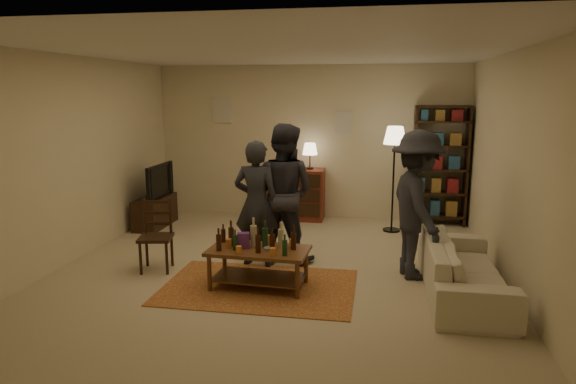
% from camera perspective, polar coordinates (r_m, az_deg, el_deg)
% --- Properties ---
extents(floor, '(6.00, 6.00, 0.00)m').
position_cam_1_polar(floor, '(6.59, -1.25, -8.69)').
color(floor, '#C6B793').
rests_on(floor, ground).
extents(room_shell, '(6.00, 6.00, 6.00)m').
position_cam_1_polar(room_shell, '(9.26, -1.63, 8.48)').
color(room_shell, beige).
rests_on(room_shell, ground).
extents(rug, '(2.20, 1.50, 0.01)m').
position_cam_1_polar(rug, '(6.05, -3.25, -10.47)').
color(rug, maroon).
rests_on(rug, ground).
extents(coffee_table, '(1.16, 0.68, 0.80)m').
position_cam_1_polar(coffee_table, '(5.92, -3.37, -6.81)').
color(coffee_table, brown).
rests_on(coffee_table, ground).
extents(dining_chair, '(0.47, 0.47, 0.92)m').
position_cam_1_polar(dining_chair, '(6.71, -14.40, -4.37)').
color(dining_chair, black).
rests_on(dining_chair, ground).
extents(tv_stand, '(0.40, 1.00, 1.06)m').
position_cam_1_polar(tv_stand, '(8.89, -14.58, -1.28)').
color(tv_stand, black).
rests_on(tv_stand, ground).
extents(dresser, '(1.00, 0.50, 1.36)m').
position_cam_1_polar(dresser, '(9.08, 0.89, -0.09)').
color(dresser, brown).
rests_on(dresser, ground).
extents(bookshelf, '(0.90, 0.34, 2.02)m').
position_cam_1_polar(bookshelf, '(9.00, 16.51, 2.97)').
color(bookshelf, black).
rests_on(bookshelf, ground).
extents(floor_lamp, '(0.36, 0.36, 1.70)m').
position_cam_1_polar(floor_lamp, '(8.31, 11.78, 5.38)').
color(floor_lamp, black).
rests_on(floor_lamp, ground).
extents(sofa, '(0.81, 2.08, 0.61)m').
position_cam_1_polar(sofa, '(6.08, 18.96, -8.00)').
color(sofa, beige).
rests_on(sofa, ground).
extents(person_left, '(0.63, 0.45, 1.64)m').
position_cam_1_polar(person_left, '(6.58, -3.53, -1.33)').
color(person_left, '#23242A').
rests_on(person_left, ground).
extents(person_right, '(1.02, 0.88, 1.83)m').
position_cam_1_polar(person_right, '(6.77, -0.56, -0.12)').
color(person_right, '#2A2A32').
rests_on(person_right, ground).
extents(person_by_sofa, '(0.94, 1.29, 1.79)m').
position_cam_1_polar(person_by_sofa, '(6.32, 14.16, -1.42)').
color(person_by_sofa, '#26262D').
rests_on(person_by_sofa, ground).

